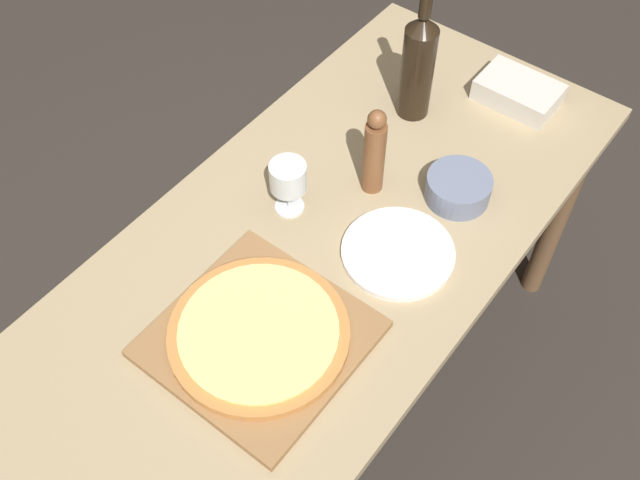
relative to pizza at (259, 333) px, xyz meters
name	(u,v)px	position (x,y,z in m)	size (l,w,h in m)	color
ground_plane	(302,420)	(-0.05, 0.17, -0.78)	(12.00, 12.00, 0.00)	#2D2823
dining_table	(296,295)	(-0.05, 0.17, -0.13)	(0.71, 1.75, 0.75)	#9E8966
cutting_board	(259,339)	(0.00, 0.00, -0.02)	(0.37, 0.37, 0.02)	olive
pizza	(259,333)	(0.00, 0.00, 0.00)	(0.35, 0.35, 0.02)	#BC7A3D
wine_bottle	(418,64)	(-0.12, 0.72, 0.11)	(0.08, 0.08, 0.35)	black
pepper_mill	(374,153)	(-0.06, 0.45, 0.08)	(0.05, 0.05, 0.22)	brown
wine_glass	(288,179)	(-0.17, 0.29, 0.06)	(0.08, 0.08, 0.13)	silver
small_bowl	(458,188)	(0.11, 0.54, 0.00)	(0.14, 0.14, 0.06)	slate
dinner_plate	(398,253)	(0.09, 0.33, -0.02)	(0.24, 0.24, 0.01)	white
food_container	(518,92)	(0.06, 0.90, 0.00)	(0.19, 0.13, 0.06)	beige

